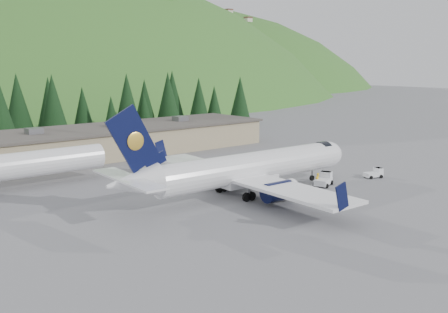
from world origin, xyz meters
TOP-DOWN VIEW (x-y plane):
  - ground at (0.00, 0.00)m, footprint 600.00×600.00m
  - airliner at (-1.10, 0.04)m, footprint 37.66×35.28m
  - second_airliner at (-24.92, 22.00)m, footprint 27.50×11.00m
  - baggage_tug_a at (10.41, -3.38)m, footprint 3.79×2.99m
  - baggage_tug_b at (20.00, -5.20)m, footprint 3.02×2.30m
  - terminal_building at (-5.01, 38.00)m, footprint 71.00×17.00m
  - ramp_worker at (9.26, -3.14)m, footprint 0.71×0.49m
  - tree_line at (-3.93, 59.61)m, footprint 114.23×19.39m
  - hills at (53.34, 207.38)m, footprint 614.00×330.00m

SIDE VIEW (x-z plane):
  - hills at x=53.34m, z-range -232.80..67.20m
  - ground at x=0.00m, z-range 0.00..0.00m
  - baggage_tug_b at x=20.00m, z-range -0.08..1.38m
  - baggage_tug_a at x=10.41m, z-range -0.09..1.72m
  - ramp_worker at x=9.26m, z-range 0.00..1.88m
  - terminal_building at x=-5.01m, z-range -0.43..5.67m
  - second_airliner at x=-24.92m, z-range -1.70..8.35m
  - airliner at x=-1.10m, z-range -2.92..9.59m
  - tree_line at x=-3.93m, z-range 0.49..14.75m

